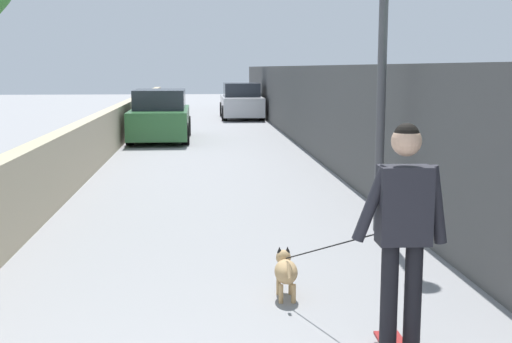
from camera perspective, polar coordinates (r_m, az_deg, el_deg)
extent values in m
plane|color=gray|center=(16.31, -3.75, 1.14)|extent=(80.00, 80.00, 0.00)
cube|color=tan|center=(14.45, -14.23, 2.12)|extent=(48.00, 0.30, 1.12)
cube|color=#4C4C4C|center=(14.50, 6.96, 4.60)|extent=(48.00, 0.30, 2.25)
cylinder|color=#4C4C51|center=(8.99, 10.77, 9.02)|extent=(0.12, 0.12, 4.48)
cylinder|color=beige|center=(5.54, 10.64, -14.28)|extent=(0.06, 0.03, 0.06)
cylinder|color=beige|center=(5.58, 12.08, -14.18)|extent=(0.06, 0.03, 0.06)
cylinder|color=black|center=(5.12, 11.34, -10.64)|extent=(0.13, 0.13, 0.84)
cylinder|color=black|center=(5.16, 13.31, -10.52)|extent=(0.13, 0.13, 0.84)
cube|color=#26262D|center=(4.95, 12.60, -2.84)|extent=(0.23, 0.38, 0.58)
cylinder|color=#26262D|center=(4.89, 9.90, -2.72)|extent=(0.10, 0.29, 0.58)
cylinder|color=#26262D|center=(5.02, 15.24, -2.76)|extent=(0.09, 0.18, 0.59)
sphere|color=tan|center=(4.88, 12.79, 2.55)|extent=(0.22, 0.22, 0.22)
sphere|color=black|center=(4.88, 12.80, 3.00)|extent=(0.19, 0.19, 0.19)
ellipsoid|color=tan|center=(6.43, 2.60, -8.59)|extent=(0.38, 0.23, 0.22)
sphere|color=tan|center=(6.64, 2.37, -7.37)|extent=(0.15, 0.15, 0.15)
cone|color=black|center=(6.62, 2.03, -6.71)|extent=(0.05, 0.05, 0.06)
cone|color=black|center=(6.63, 2.72, -6.70)|extent=(0.05, 0.05, 0.06)
cylinder|color=tan|center=(6.59, 1.95, -9.76)|extent=(0.04, 0.04, 0.18)
cylinder|color=tan|center=(6.60, 3.00, -9.73)|extent=(0.04, 0.04, 0.18)
cylinder|color=tan|center=(6.36, 2.16, -10.46)|extent=(0.04, 0.04, 0.18)
cylinder|color=tan|center=(6.37, 3.25, -10.43)|extent=(0.04, 0.04, 0.18)
cylinder|color=tan|center=(6.18, 2.84, -8.55)|extent=(0.13, 0.03, 0.13)
cylinder|color=black|center=(5.66, 6.97, -6.24)|extent=(1.46, 0.69, 0.66)
cube|color=#336B38|center=(20.59, -8.21, 4.25)|extent=(4.29, 1.70, 0.80)
cube|color=#262B33|center=(20.54, -8.25, 6.14)|extent=(2.23, 1.50, 0.60)
cylinder|color=black|center=(21.99, -10.05, 3.87)|extent=(0.64, 0.22, 0.64)
cylinder|color=black|center=(21.90, -5.92, 3.94)|extent=(0.64, 0.22, 0.64)
cylinder|color=black|center=(19.35, -10.76, 3.18)|extent=(0.64, 0.22, 0.64)
cylinder|color=black|center=(19.25, -6.07, 3.26)|extent=(0.64, 0.22, 0.64)
cube|color=silver|center=(29.27, -1.27, 5.69)|extent=(4.32, 1.70, 0.80)
cube|color=#262B33|center=(29.24, -1.27, 7.02)|extent=(2.25, 1.50, 0.60)
cylinder|color=black|center=(30.58, -2.90, 5.37)|extent=(0.64, 0.22, 0.64)
cylinder|color=black|center=(30.67, 0.06, 5.39)|extent=(0.64, 0.22, 0.64)
cylinder|color=black|center=(27.91, -2.72, 5.04)|extent=(0.64, 0.22, 0.64)
cylinder|color=black|center=(28.01, 0.52, 5.06)|extent=(0.64, 0.22, 0.64)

